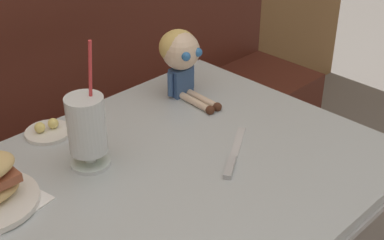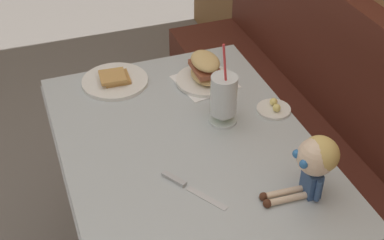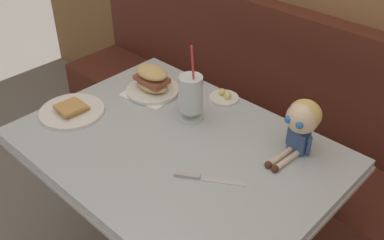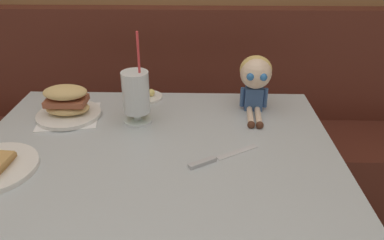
# 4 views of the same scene
# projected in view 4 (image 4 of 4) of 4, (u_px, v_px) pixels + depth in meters

# --- Properties ---
(booth_bench) EXTENTS (2.60, 0.48, 1.00)m
(booth_bench) POSITION_uv_depth(u_px,v_px,m) (173.00, 149.00, 1.87)
(booth_bench) COLOR #512319
(booth_bench) RESTS_ON ground
(diner_table) EXTENTS (1.11, 0.81, 0.74)m
(diner_table) POSITION_uv_depth(u_px,v_px,m) (158.00, 196.00, 1.21)
(diner_table) COLOR #B2BCC1
(diner_table) RESTS_ON ground
(milkshake_glass) EXTENTS (0.10, 0.10, 0.32)m
(milkshake_glass) POSITION_uv_depth(u_px,v_px,m) (136.00, 94.00, 1.21)
(milkshake_glass) COLOR silver
(milkshake_glass) RESTS_ON diner_table
(sandwich_plate) EXTENTS (0.23, 0.23, 0.12)m
(sandwich_plate) POSITION_uv_depth(u_px,v_px,m) (67.00, 105.00, 1.27)
(sandwich_plate) COLOR white
(sandwich_plate) RESTS_ON diner_table
(butter_saucer) EXTENTS (0.12, 0.12, 0.04)m
(butter_saucer) POSITION_uv_depth(u_px,v_px,m) (147.00, 96.00, 1.43)
(butter_saucer) COLOR white
(butter_saucer) RESTS_ON diner_table
(butter_knife) EXTENTS (0.21, 0.14, 0.01)m
(butter_knife) POSITION_uv_depth(u_px,v_px,m) (212.00, 160.00, 1.05)
(butter_knife) COLOR silver
(butter_knife) RESTS_ON diner_table
(seated_doll) EXTENTS (0.12, 0.22, 0.20)m
(seated_doll) POSITION_uv_depth(u_px,v_px,m) (256.00, 76.00, 1.29)
(seated_doll) COLOR #385689
(seated_doll) RESTS_ON diner_table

